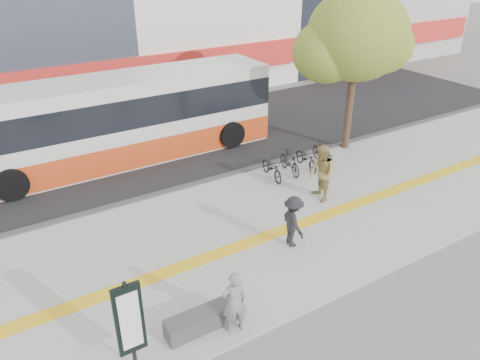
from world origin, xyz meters
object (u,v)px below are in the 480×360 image
signboard (130,321)px  pedestrian_tan (321,173)px  pedestrian_dark (293,221)px  street_tree (354,37)px  bench (201,321)px  bus (120,122)px  seated_woman (234,302)px

signboard → pedestrian_tan: 8.34m
pedestrian_tan → pedestrian_dark: pedestrian_tan is taller
signboard → street_tree: 13.40m
signboard → street_tree: street_tree is taller
bench → bus: bus is taller
bench → signboard: signboard is taller
bus → signboard: bearing=-107.9°
signboard → pedestrian_dark: 5.59m
street_tree → seated_woman: bearing=-145.0°
seated_woman → pedestrian_tan: size_ratio=0.81×
street_tree → bus: 9.42m
bench → signboard: size_ratio=0.73×
bench → street_tree: street_tree is taller
street_tree → pedestrian_tan: (-3.77, -2.94, -3.48)m
bus → pedestrian_dark: bus is taller
bus → pedestrian_dark: bearing=-76.0°
pedestrian_tan → bench: bearing=-48.8°
street_tree → signboard: bearing=-150.9°
signboard → seated_woman: 2.28m
bench → pedestrian_tan: size_ratio=0.84×
pedestrian_dark → signboard: bearing=118.2°
pedestrian_dark → pedestrian_tan: bearing=-46.8°
bench → bus: 9.92m
bench → seated_woman: bearing=-32.8°
bus → seated_woman: bus is taller
bus → pedestrian_tan: (4.39, -6.62, -0.54)m
bench → signboard: bearing=-169.2°
seated_woman → pedestrian_dark: 3.59m
bus → seated_woman: 10.18m
bench → bus: bearing=80.5°
signboard → pedestrian_dark: (5.26, 1.81, -0.53)m
signboard → seated_woman: bearing=-2.4°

